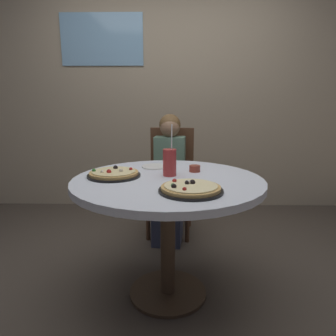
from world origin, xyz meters
TOP-DOWN VIEW (x-y plane):
  - ground_plane at (0.00, 0.00)m, footprint 8.00×8.00m
  - wall_with_window at (-0.00, 1.75)m, footprint 5.20×0.14m
  - dining_table at (0.00, 0.00)m, footprint 1.11×1.11m
  - chair_wooden at (0.01, 1.00)m, footprint 0.44×0.44m
  - diner_child at (-0.01, 0.82)m, footprint 0.29×0.42m
  - pizza_veggie at (0.12, -0.27)m, footprint 0.32×0.32m
  - pizza_cheese at (-0.32, 0.04)m, footprint 0.31×0.31m
  - soda_cup at (0.01, 0.07)m, footprint 0.08×0.08m
  - sauce_bowl at (0.17, 0.17)m, footprint 0.07×0.07m
  - plate_small at (-0.09, 0.30)m, footprint 0.18×0.18m

SIDE VIEW (x-z plane):
  - ground_plane at x=0.00m, z-range 0.00..0.00m
  - diner_child at x=-0.01m, z-range -0.06..1.02m
  - chair_wooden at x=0.01m, z-range 0.06..1.01m
  - dining_table at x=0.00m, z-range 0.26..1.01m
  - plate_small at x=-0.09m, z-range 0.75..0.76m
  - pizza_cheese at x=-0.32m, z-range 0.74..0.79m
  - pizza_veggie at x=0.12m, z-range 0.74..0.79m
  - sauce_bowl at x=0.17m, z-range 0.75..0.79m
  - soda_cup at x=0.01m, z-range 0.68..0.98m
  - wall_with_window at x=0.00m, z-range 0.00..2.90m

